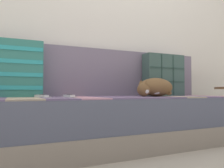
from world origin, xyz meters
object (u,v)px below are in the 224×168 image
object	(u,v)px
throw_pillow_striped	(15,69)
game_remote_near	(69,96)
sleeping_cat	(155,88)
game_remote_far	(42,96)
couch	(117,121)
throw_pillow_quilted	(164,75)

from	to	relation	value
throw_pillow_striped	game_remote_near	xyz separation A→B (m)	(0.37, -0.23, -0.21)
throw_pillow_striped	sleeping_cat	xyz separation A→B (m)	(1.09, -0.26, -0.14)
throw_pillow_striped	game_remote_far	distance (m)	0.31
throw_pillow_striped	sleeping_cat	distance (m)	1.13
game_remote_near	couch	bearing A→B (deg)	6.12
couch	sleeping_cat	world-z (taller)	sleeping_cat
throw_pillow_quilted	sleeping_cat	bearing A→B (deg)	-137.78
sleeping_cat	game_remote_near	bearing A→B (deg)	176.95
couch	throw_pillow_striped	world-z (taller)	throw_pillow_striped
sleeping_cat	game_remote_near	world-z (taller)	sleeping_cat
couch	game_remote_near	xyz separation A→B (m)	(-0.40, -0.04, 0.21)
game_remote_near	game_remote_far	distance (m)	0.20
couch	game_remote_near	size ratio (longest dim) A/B	11.52
throw_pillow_striped	game_remote_near	bearing A→B (deg)	-31.72
game_remote_near	sleeping_cat	bearing A→B (deg)	-3.05
couch	game_remote_far	size ratio (longest dim) A/B	10.82
couch	throw_pillow_quilted	bearing A→B (deg)	16.57
throw_pillow_quilted	game_remote_far	world-z (taller)	throw_pillow_quilted
game_remote_far	game_remote_near	bearing A→B (deg)	-21.96
throw_pillow_quilted	game_remote_near	xyz separation A→B (m)	(-1.02, -0.23, -0.20)
throw_pillow_striped	game_remote_far	bearing A→B (deg)	-39.76
couch	throw_pillow_quilted	size ratio (longest dim) A/B	5.01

